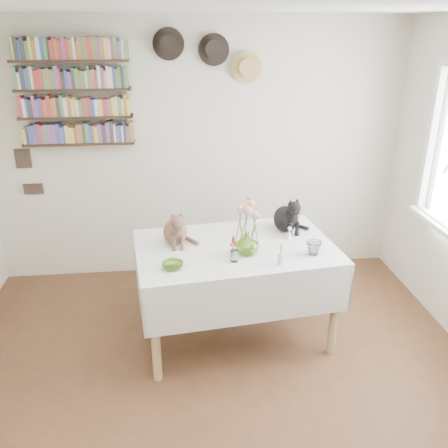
{
  "coord_description": "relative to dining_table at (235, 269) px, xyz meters",
  "views": [
    {
      "loc": [
        -0.25,
        -2.27,
        2.41
      ],
      "look_at": [
        0.1,
        0.93,
        1.05
      ],
      "focal_mm": 38.0,
      "sensor_mm": 36.0,
      "label": 1
    }
  ],
  "objects": [
    {
      "name": "drinking_glass",
      "position": [
        0.56,
        -0.21,
        0.25
      ],
      "size": [
        0.15,
        0.15,
        0.11
      ],
      "primitive_type": "imported",
      "rotation": [
        0.0,
        0.0,
        0.43
      ],
      "color": "white",
      "rests_on": "dining_table"
    },
    {
      "name": "bookshelf_unit",
      "position": [
        -1.3,
        1.13,
        1.23
      ],
      "size": [
        1.0,
        0.16,
        0.91
      ],
      "color": "black",
      "rests_on": "room"
    },
    {
      "name": "wall_hats",
      "position": [
        -0.09,
        1.16,
        1.55
      ],
      "size": [
        0.98,
        0.09,
        0.48
      ],
      "color": "black",
      "rests_on": "room"
    },
    {
      "name": "flower_vase",
      "position": [
        0.07,
        -0.15,
        0.29
      ],
      "size": [
        0.18,
        0.18,
        0.18
      ],
      "primitive_type": "imported",
      "rotation": [
        0.0,
        0.0,
        0.03
      ],
      "color": "#9CD14A",
      "rests_on": "dining_table"
    },
    {
      "name": "dining_table",
      "position": [
        0.0,
        0.0,
        0.0
      ],
      "size": [
        1.63,
        1.15,
        0.82
      ],
      "color": "white",
      "rests_on": "room"
    },
    {
      "name": "black_cat",
      "position": [
        0.45,
        0.26,
        0.36
      ],
      "size": [
        0.29,
        0.33,
        0.32
      ],
      "primitive_type": null,
      "rotation": [
        0.0,
        0.0,
        0.35
      ],
      "color": "black",
      "rests_on": "dining_table"
    },
    {
      "name": "green_bowl",
      "position": [
        -0.49,
        -0.32,
        0.22
      ],
      "size": [
        0.18,
        0.18,
        0.05
      ],
      "primitive_type": "imported",
      "rotation": [
        0.0,
        0.0,
        -0.21
      ],
      "color": "#9CD14A",
      "rests_on": "dining_table"
    },
    {
      "name": "berry_jar",
      "position": [
        -0.04,
        -0.25,
        0.3
      ],
      "size": [
        0.06,
        0.06,
        0.22
      ],
      "color": "white",
      "rests_on": "dining_table"
    },
    {
      "name": "tabby_cat",
      "position": [
        -0.46,
        0.1,
        0.35
      ],
      "size": [
        0.24,
        0.29,
        0.3
      ],
      "primitive_type": null,
      "rotation": [
        0.0,
        0.0,
        0.16
      ],
      "color": "brown",
      "rests_on": "dining_table"
    },
    {
      "name": "wall_art_plaques",
      "position": [
        -1.83,
        1.2,
        0.51
      ],
      "size": [
        0.21,
        0.02,
        0.44
      ],
      "color": "#38281E",
      "rests_on": "room"
    },
    {
      "name": "flower_bouquet",
      "position": [
        0.06,
        -0.14,
        0.54
      ],
      "size": [
        0.17,
        0.12,
        0.39
      ],
      "color": "#4C7233",
      "rests_on": "flower_vase"
    },
    {
      "name": "porcelain_figurine",
      "position": [
        0.45,
        0.09,
        0.25
      ],
      "size": [
        0.06,
        0.06,
        0.11
      ],
      "color": "white",
      "rests_on": "dining_table"
    },
    {
      "name": "candlestick",
      "position": [
        0.28,
        -0.35,
        0.26
      ],
      "size": [
        0.05,
        0.05,
        0.17
      ],
      "color": "white",
      "rests_on": "dining_table"
    },
    {
      "name": "room",
      "position": [
        -0.2,
        -1.03,
        0.63
      ],
      "size": [
        4.08,
        4.58,
        2.58
      ],
      "color": "brown",
      "rests_on": "ground"
    }
  ]
}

